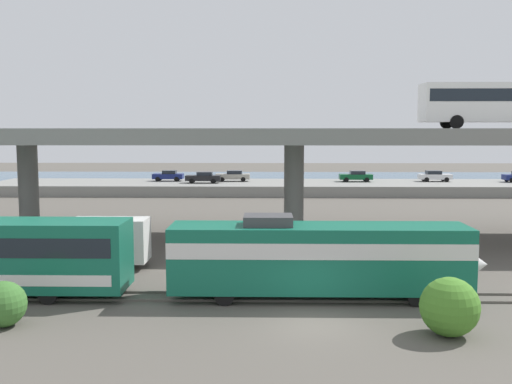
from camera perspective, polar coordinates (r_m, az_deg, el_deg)
ground_plane at (r=26.19m, az=5.59°, el=-12.60°), size 260.00×260.00×0.00m
rail_strip_near at (r=29.30m, az=5.09°, el=-10.45°), size 110.00×0.12×0.12m
rail_strip_far at (r=30.67m, az=4.90°, el=-9.70°), size 110.00×0.12×0.12m
train_locomotive at (r=29.58m, az=7.48°, el=-6.06°), size 15.66×3.04×4.18m
highway_overpass at (r=44.81m, az=3.71°, el=5.09°), size 96.00×12.54×8.48m
transit_bus_on_overpass at (r=48.66m, az=22.63°, el=8.09°), size 12.00×2.68×3.40m
service_truck_west at (r=37.23m, az=-15.25°, el=-4.62°), size 6.80×2.46×3.04m
pier_parking_lot at (r=80.15m, az=2.57°, el=0.44°), size 78.82×12.61×1.39m
parked_car_0 at (r=85.11m, az=16.87°, el=1.50°), size 4.39×1.91×1.50m
parked_car_2 at (r=81.82m, az=-2.21°, el=1.58°), size 4.68×1.93×1.50m
parked_car_3 at (r=83.03m, az=-8.46°, el=1.59°), size 4.20×1.91×1.50m
parked_car_4 at (r=82.30m, az=9.64°, el=1.53°), size 4.47×1.91×1.50m
parked_car_5 at (r=79.30m, az=-5.10°, el=1.43°), size 4.65×1.84×1.50m
harbor_water at (r=103.12m, az=2.25°, el=1.27°), size 140.00×36.00×0.01m
shrub_left at (r=27.68m, az=-23.22°, el=-9.92°), size 1.96×1.96×1.96m
shrub_right at (r=25.57m, az=18.20°, el=-10.49°), size 2.42×2.42×2.42m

